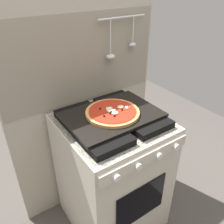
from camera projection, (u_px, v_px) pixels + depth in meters
ground_plane at (112, 214)px, 1.84m from camera, size 4.00×4.00×0.00m
kitchen_backsplash at (86, 109)px, 1.67m from camera, size 1.10×0.09×1.55m
stove at (112, 172)px, 1.61m from camera, size 0.60×0.64×0.90m
baking_tray at (112, 115)px, 1.37m from camera, size 0.54×0.38×0.02m
pizza_left at (113, 112)px, 1.36m from camera, size 0.31×0.31×0.03m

